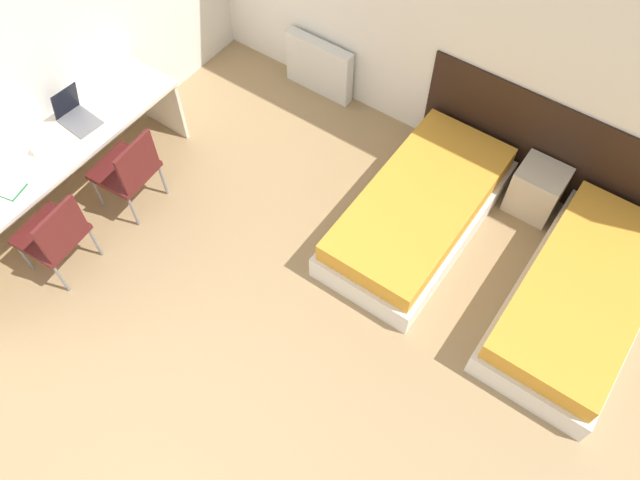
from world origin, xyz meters
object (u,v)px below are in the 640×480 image
object	(u,v)px
chair_near_laptop	(128,169)
bed_near_window	(419,211)
chair_near_notebook	(54,234)
laptop	(75,115)
bed_near_door	(580,298)
nightstand	(537,190)

from	to	relation	value
chair_near_laptop	bed_near_window	bearing A→B (deg)	24.96
chair_near_notebook	laptop	size ratio (longest dim) A/B	2.47
bed_near_door	chair_near_laptop	bearing A→B (deg)	-161.37
bed_near_window	bed_near_door	distance (m)	1.47
nightstand	chair_near_notebook	distance (m)	4.07
chair_near_notebook	laptop	distance (m)	1.04
nightstand	chair_near_notebook	bearing A→B (deg)	-135.79
bed_near_window	chair_near_laptop	distance (m)	2.52
chair_near_laptop	chair_near_notebook	xyz separation A→B (m)	(-0.00, -0.82, 0.00)
bed_near_window	chair_near_laptop	xyz separation A→B (m)	(-2.18, -1.23, 0.26)
bed_near_door	laptop	xyz separation A→B (m)	(-4.18, -1.21, 0.58)
chair_near_laptop	laptop	world-z (taller)	laptop
bed_near_door	laptop	world-z (taller)	laptop
chair_near_laptop	laptop	size ratio (longest dim) A/B	2.47
bed_near_door	bed_near_window	bearing A→B (deg)	180.00
bed_near_door	chair_near_laptop	size ratio (longest dim) A/B	2.27
chair_near_laptop	chair_near_notebook	distance (m)	0.82
bed_near_door	chair_near_notebook	size ratio (longest dim) A/B	2.27
chair_near_notebook	chair_near_laptop	bearing A→B (deg)	85.10
bed_near_window	nightstand	bearing A→B (deg)	46.81
nightstand	bed_near_window	bearing A→B (deg)	-133.19
nightstand	bed_near_door	bearing A→B (deg)	-46.81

